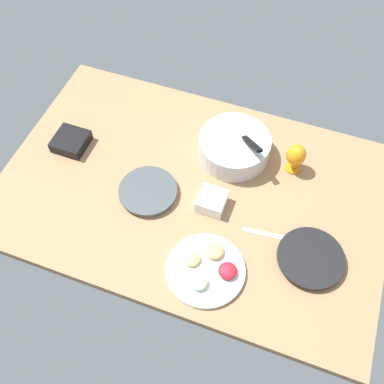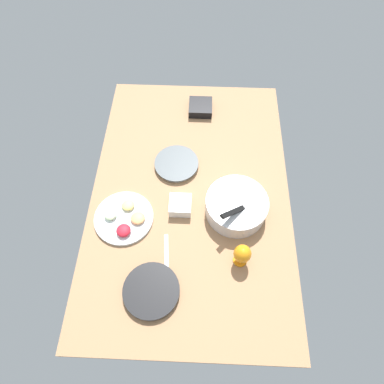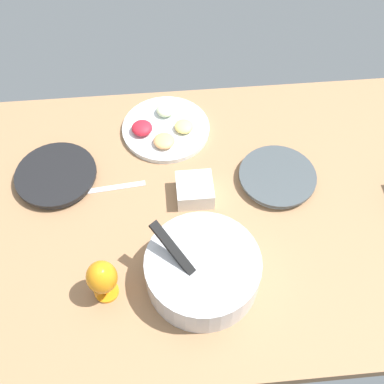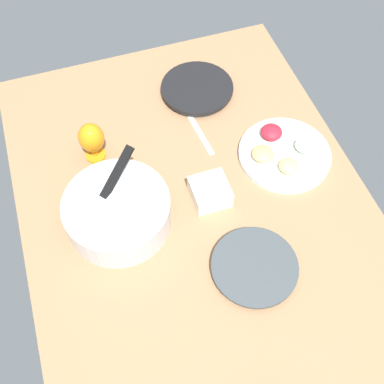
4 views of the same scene
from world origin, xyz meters
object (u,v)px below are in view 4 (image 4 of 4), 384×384
(dinner_plate_right, at_px, (197,89))
(square_bowl_white, at_px, (210,191))
(dinner_plate_left, at_px, (254,267))
(hurricane_glass_orange, at_px, (92,139))
(mixing_bowl, at_px, (118,211))
(fruit_platter, at_px, (283,153))

(dinner_plate_right, xyz_separation_m, square_bowl_white, (-0.43, 0.10, 0.02))
(dinner_plate_left, xyz_separation_m, hurricane_glass_orange, (0.53, 0.33, 0.07))
(square_bowl_white, bearing_deg, mixing_bowl, 88.82)
(dinner_plate_left, height_order, mixing_bowl, mixing_bowl)
(dinner_plate_right, xyz_separation_m, mixing_bowl, (-0.42, 0.38, 0.04))
(dinner_plate_right, distance_m, fruit_platter, 0.39)
(hurricane_glass_orange, xyz_separation_m, square_bowl_white, (-0.27, -0.30, -0.05))
(fruit_platter, xyz_separation_m, hurricane_glass_orange, (0.19, 0.57, 0.07))
(mixing_bowl, relative_size, square_bowl_white, 2.78)
(fruit_platter, bearing_deg, square_bowl_white, 105.18)
(square_bowl_white, bearing_deg, fruit_platter, -74.82)
(dinner_plate_left, height_order, fruit_platter, fruit_platter)
(dinner_plate_left, bearing_deg, dinner_plate_right, -5.59)
(hurricane_glass_orange, relative_size, square_bowl_white, 1.30)
(dinner_plate_left, distance_m, fruit_platter, 0.42)
(mixing_bowl, xyz_separation_m, fruit_platter, (0.07, -0.56, -0.04))
(hurricane_glass_orange, distance_m, square_bowl_white, 0.40)
(hurricane_glass_orange, bearing_deg, square_bowl_white, -132.00)
(fruit_platter, bearing_deg, hurricane_glass_orange, 71.59)
(dinner_plate_left, bearing_deg, hurricane_glass_orange, 32.08)
(dinner_plate_right, bearing_deg, mixing_bowl, 137.60)
(square_bowl_white, bearing_deg, dinner_plate_right, -13.74)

